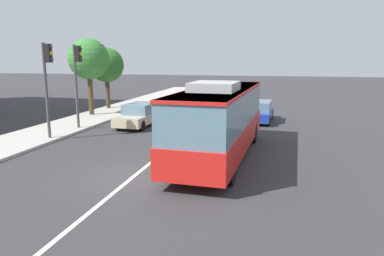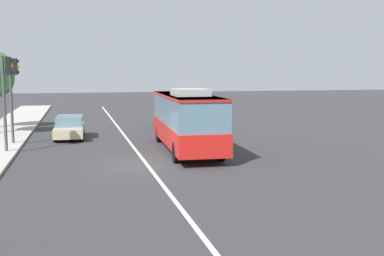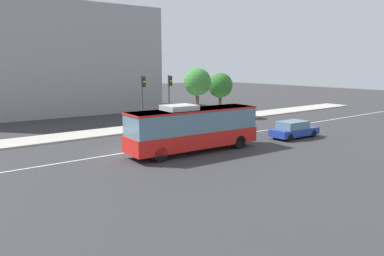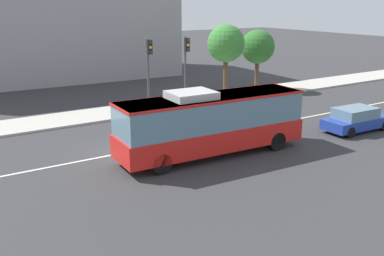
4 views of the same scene
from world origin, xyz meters
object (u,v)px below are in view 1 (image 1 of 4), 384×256
at_px(traffic_light_near_corner, 77,72).
at_px(street_tree_kerbside_centre, 89,59).
at_px(transit_bus, 220,118).
at_px(sedan_beige, 140,115).
at_px(street_tree_kerbside_left, 107,65).
at_px(sedan_blue, 258,111).
at_px(traffic_light_mid_block, 48,74).

height_order(traffic_light_near_corner, street_tree_kerbside_centre, street_tree_kerbside_centre).
distance_m(transit_bus, sedan_beige, 9.20).
height_order(sedan_beige, street_tree_kerbside_left, street_tree_kerbside_left).
relative_size(traffic_light_near_corner, street_tree_kerbside_centre, 0.89).
distance_m(transit_bus, sedan_blue, 10.11).
relative_size(sedan_blue, sedan_beige, 1.00).
distance_m(traffic_light_near_corner, street_tree_kerbside_centre, 5.46).
bearing_deg(traffic_light_mid_block, street_tree_kerbside_left, 99.91).
distance_m(sedan_blue, street_tree_kerbside_left, 13.79).
xyz_separation_m(sedan_blue, street_tree_kerbside_left, (3.23, 13.05, 3.06)).
xyz_separation_m(sedan_beige, traffic_light_mid_block, (-5.19, 3.07, 2.84)).
xyz_separation_m(street_tree_kerbside_left, street_tree_kerbside_centre, (-3.78, -0.46, 0.51)).
bearing_deg(traffic_light_mid_block, sedan_blue, 37.26).
height_order(street_tree_kerbside_left, street_tree_kerbside_centre, street_tree_kerbside_centre).
bearing_deg(transit_bus, sedan_blue, -3.80).
relative_size(traffic_light_mid_block, street_tree_kerbside_left, 0.98).
height_order(sedan_blue, street_tree_kerbside_centre, street_tree_kerbside_centre).
xyz_separation_m(traffic_light_near_corner, traffic_light_mid_block, (-3.02, -0.03, 0.00)).
relative_size(sedan_beige, traffic_light_near_corner, 0.88).
bearing_deg(traffic_light_near_corner, traffic_light_mid_block, -86.26).
xyz_separation_m(transit_bus, street_tree_kerbside_left, (13.21, 11.88, 1.98)).
relative_size(transit_bus, sedan_blue, 2.21).
bearing_deg(transit_bus, street_tree_kerbside_left, 44.85).
bearing_deg(street_tree_kerbside_centre, traffic_light_mid_block, -166.01).
xyz_separation_m(traffic_light_near_corner, street_tree_kerbside_centre, (5.04, 1.98, 0.73)).
relative_size(transit_bus, traffic_light_near_corner, 1.94).
height_order(transit_bus, street_tree_kerbside_centre, street_tree_kerbside_centre).
bearing_deg(street_tree_kerbside_left, sedan_blue, -103.90).
bearing_deg(transit_bus, sedan_beige, 46.92).
bearing_deg(sedan_beige, street_tree_kerbside_centre, -117.14).
distance_m(traffic_light_near_corner, traffic_light_mid_block, 3.02).
height_order(traffic_light_mid_block, street_tree_kerbside_left, street_tree_kerbside_left).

